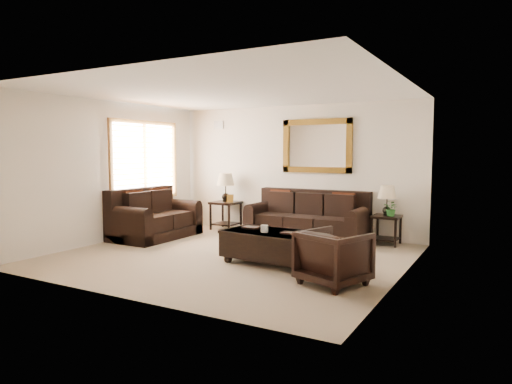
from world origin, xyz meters
The scene contains 11 objects.
room centered at (0.00, 0.00, 1.35)m, with size 5.51×5.01×2.71m.
window centered at (-2.70, 0.90, 1.55)m, with size 0.07×1.96×1.66m.
mirror centered at (0.52, 2.47, 1.85)m, with size 1.50×0.06×1.10m.
air_vent centered at (-1.90, 2.48, 2.35)m, with size 0.25×0.02×0.18m, color #999999.
sofa centered at (0.52, 2.04, 0.35)m, with size 2.34×1.01×0.96m.
loveseat centered at (-2.27, 0.63, 0.37)m, with size 1.05×1.77×1.00m.
end_table_left centered at (-1.52, 2.17, 0.82)m, with size 0.57×0.57×1.26m.
end_table_right centered at (2.03, 2.21, 0.72)m, with size 0.50×0.50×1.11m.
coffee_table centered at (0.81, -0.13, 0.31)m, with size 1.54×0.92×0.62m.
armchair centered at (2.05, -0.75, 0.39)m, with size 0.77×0.72×0.79m, color black.
potted_plant centered at (2.14, 2.12, 0.66)m, with size 0.26×0.29×0.23m, color #22591E.
Camera 1 is at (4.02, -6.32, 1.72)m, focal length 32.00 mm.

